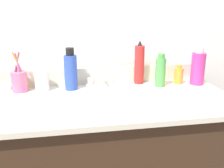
% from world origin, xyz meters
% --- Properties ---
extents(countertop, '(1.09, 0.52, 0.02)m').
position_xyz_m(countertop, '(0.00, 0.00, 0.75)').
color(countertop, beige).
rests_on(countertop, vanity_cabinet).
extents(backsplash, '(1.09, 0.02, 0.09)m').
position_xyz_m(backsplash, '(0.00, 0.25, 0.81)').
color(backsplash, beige).
rests_on(backsplash, countertop).
extents(back_wall, '(2.19, 0.04, 1.30)m').
position_xyz_m(back_wall, '(0.00, 0.31, 0.65)').
color(back_wall, white).
rests_on(back_wall, ground_plane).
extents(sink_basin, '(0.34, 0.34, 0.11)m').
position_xyz_m(sink_basin, '(-0.03, -0.00, 0.73)').
color(sink_basin, white).
rests_on(sink_basin, countertop).
extents(faucet, '(0.16, 0.10, 0.08)m').
position_xyz_m(faucet, '(-0.03, 0.19, 0.79)').
color(faucet, silver).
rests_on(faucet, countertop).
extents(bottle_toner_green, '(0.05, 0.05, 0.17)m').
position_xyz_m(bottle_toner_green, '(0.27, 0.15, 0.84)').
color(bottle_toner_green, '#4C9E4C').
rests_on(bottle_toner_green, countertop).
extents(bottle_oil_amber, '(0.05, 0.05, 0.10)m').
position_xyz_m(bottle_oil_amber, '(0.38, 0.17, 0.81)').
color(bottle_oil_amber, gold).
rests_on(bottle_oil_amber, countertop).
extents(bottle_lotion_white, '(0.07, 0.07, 0.12)m').
position_xyz_m(bottle_lotion_white, '(-0.33, 0.18, 0.82)').
color(bottle_lotion_white, white).
rests_on(bottle_lotion_white, countertop).
extents(bottle_soap_pink, '(0.07, 0.07, 0.20)m').
position_xyz_m(bottle_soap_pink, '(0.47, 0.15, 0.85)').
color(bottle_soap_pink, '#D8338C').
rests_on(bottle_soap_pink, countertop).
extents(bottle_shampoo_blue, '(0.06, 0.06, 0.21)m').
position_xyz_m(bottle_shampoo_blue, '(-0.18, 0.17, 0.86)').
color(bottle_shampoo_blue, '#2D4CB2').
rests_on(bottle_shampoo_blue, countertop).
extents(bottle_spray_red, '(0.05, 0.05, 0.23)m').
position_xyz_m(bottle_spray_red, '(0.17, 0.22, 0.87)').
color(bottle_spray_red, red).
rests_on(bottle_spray_red, countertop).
extents(cup_pink, '(0.09, 0.08, 0.20)m').
position_xyz_m(cup_pink, '(-0.43, 0.18, 0.82)').
color(cup_pink, '#D16693').
rests_on(cup_pink, countertop).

